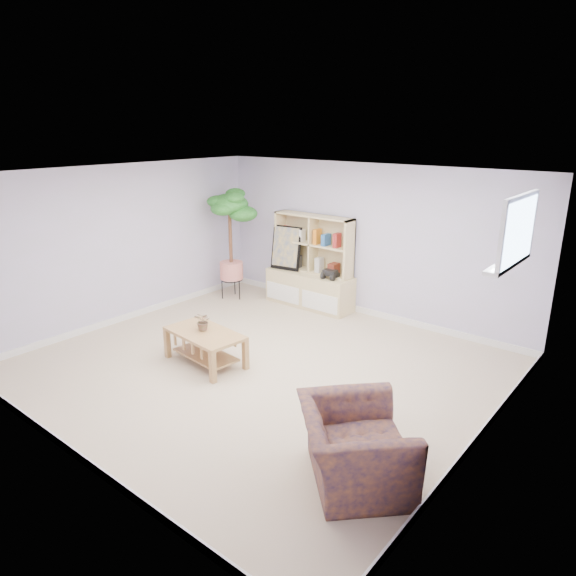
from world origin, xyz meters
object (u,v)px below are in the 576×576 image
Objects in this scene: coffee_table at (205,347)px; armchair at (355,442)px; floor_tree at (231,245)px; storage_unit at (310,262)px.

armchair reaches higher than coffee_table.
floor_tree reaches higher than armchair.
coffee_table is at bearing -52.36° from floor_tree.
armchair is at bearing -9.38° from coffee_table.
coffee_table is 0.55× the size of floor_tree.
floor_tree is 5.20m from armchair.
coffee_table is at bearing 29.20° from armchair.
storage_unit reaches higher than coffee_table.
storage_unit is 1.52× the size of armchair.
floor_tree is 1.89× the size of armchair.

